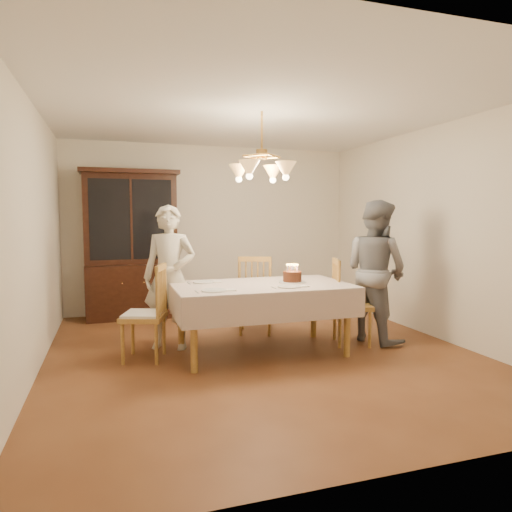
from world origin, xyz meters
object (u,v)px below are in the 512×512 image
object	(u,v)px
chair_far_side	(255,299)
birthday_cake	(292,277)
china_hutch	(131,247)
dining_table	(262,291)
elderly_woman	(170,277)

from	to	relation	value
chair_far_side	birthday_cake	world-z (taller)	chair_far_side
china_hutch	birthday_cake	bearing A→B (deg)	-54.09
dining_table	chair_far_side	size ratio (longest dim) A/B	1.90
dining_table	elderly_woman	world-z (taller)	elderly_woman
chair_far_side	elderly_woman	xyz separation A→B (m)	(-1.13, -0.35, 0.37)
dining_table	elderly_woman	size ratio (longest dim) A/B	1.17
china_hutch	birthday_cake	size ratio (longest dim) A/B	7.20
elderly_woman	birthday_cake	world-z (taller)	elderly_woman
dining_table	elderly_woman	xyz separation A→B (m)	(-0.93, 0.48, 0.13)
dining_table	birthday_cake	bearing A→B (deg)	0.99
chair_far_side	birthday_cake	xyz separation A→B (m)	(0.17, -0.82, 0.37)
dining_table	chair_far_side	distance (m)	0.88
china_hutch	elderly_woman	size ratio (longest dim) A/B	1.33
chair_far_side	birthday_cake	bearing A→B (deg)	-78.41
china_hutch	birthday_cake	xyz separation A→B (m)	(1.63, -2.25, -0.22)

